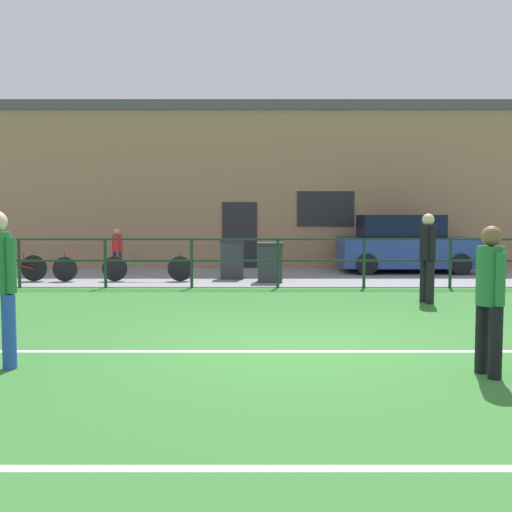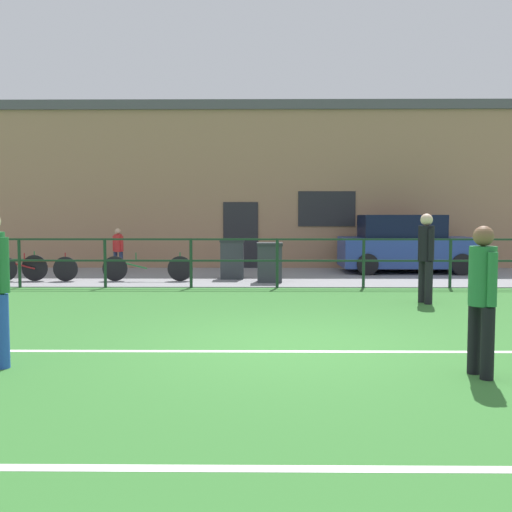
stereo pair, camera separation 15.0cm
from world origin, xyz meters
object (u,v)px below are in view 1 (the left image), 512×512
Objects in this scene: spectator_child at (115,248)px; bicycle_parked_2 at (145,268)px; bicycle_parked_0 at (32,269)px; player_goalkeeper at (425,252)px; parked_car_red at (402,245)px; player_winger at (487,291)px; bicycle_parked_1 at (1,268)px; trash_bin_1 at (267,262)px; trash_bin_0 at (230,259)px.

spectator_child is 2.47m from bicycle_parked_2.
bicycle_parked_0 is at bearing -178.74° from bicycle_parked_2.
player_goalkeeper is at bearing 163.94° from spectator_child.
bicycle_parked_2 is at bearing 1.26° from bicycle_parked_0.
bicycle_parked_2 is (-7.10, -2.40, -0.46)m from parked_car_red.
player_winger reaches higher than bicycle_parked_0.
bicycle_parked_1 is (-2.38, -2.09, -0.39)m from spectator_child.
bicycle_parked_2 is 3.10m from trash_bin_1.
bicycle_parked_0 is (-1.58, -2.15, -0.41)m from spectator_child.
trash_bin_0 is 1.06× the size of trash_bin_1.
player_goalkeeper is 0.44× the size of parked_car_red.
player_goalkeeper is at bearing -30.49° from bicycle_parked_2.
parked_car_red is 7.51m from bicycle_parked_2.
spectator_child is 0.33× the size of parked_car_red.
trash_bin_1 is (6.72, -0.16, 0.15)m from bicycle_parked_1.
spectator_child is 1.31× the size of trash_bin_1.
parked_car_red is 4.76m from trash_bin_1.
bicycle_parked_0 is at bearing -123.97° from player_goalkeeper.
spectator_child is 0.59× the size of bicycle_parked_1.
parked_car_red is at bearing 18.70° from bicycle_parked_2.
bicycle_parked_1 is 0.96× the size of bicycle_parked_2.
spectator_child is 3.19m from bicycle_parked_1.
bicycle_parked_0 is at bearing 179.04° from trash_bin_1.
player_goalkeeper is 5.20m from player_winger.
trash_bin_0 is (5.75, 0.61, 0.18)m from bicycle_parked_1.
player_goalkeeper is at bearing -20.18° from bicycle_parked_1.
parked_car_red reaches higher than bicycle_parked_1.
player_winger is 1.60× the size of trash_bin_1.
player_goalkeeper is 9.54m from bicycle_parked_0.
bicycle_parked_2 is 2.18× the size of trash_bin_0.
bicycle_parked_0 is 0.99× the size of bicycle_parked_1.
parked_car_red is at bearing 19.79° from trash_bin_0.
bicycle_parked_0 is at bearing -166.06° from parked_car_red.
player_winger is at bearing -76.24° from trash_bin_1.
trash_bin_0 is at bearing 141.53° from trash_bin_1.
bicycle_parked_1 reaches higher than bicycle_parked_2.
spectator_child is 0.60× the size of bicycle_parked_0.
bicycle_parked_2 is (2.83, 0.06, 0.01)m from bicycle_parked_0.
parked_car_red reaches higher than trash_bin_1.
trash_bin_0 is (-3.06, 9.29, -0.34)m from player_winger.
player_winger is at bearing -99.84° from parked_car_red.
trash_bin_0 reaches higher than trash_bin_1.
player_winger reaches higher than bicycle_parked_2.
parked_car_red is 11.00m from bicycle_parked_1.
bicycle_parked_2 is 2.32× the size of trash_bin_1.
spectator_child is 8.35m from parked_car_red.
player_goalkeeper is 6.05m from parked_car_red.
bicycle_parked_2 is at bearing 17.68° from player_winger.
spectator_child is at bearing -140.24° from player_goalkeeper.
bicycle_parked_0 is (-8.86, 3.49, -0.63)m from player_goalkeeper.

